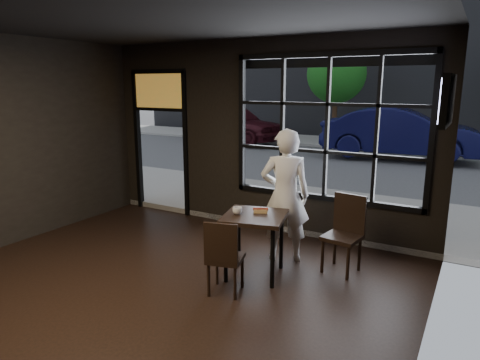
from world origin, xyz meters
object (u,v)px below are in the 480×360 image
Objects in this scene: navy_car at (400,132)px; cafe_table at (255,245)px; chair_near at (226,256)px; man at (285,196)px.

cafe_table is at bearing 173.76° from navy_car.
chair_near is (-0.08, -0.59, 0.05)m from cafe_table.
navy_car is (0.11, 10.77, 0.46)m from chair_near.
man reaches higher than chair_near.
navy_car reaches higher than cafe_table.
cafe_table is 10.19m from navy_car.
navy_car is at bearing 75.88° from cafe_table.
navy_car is at bearing -105.26° from chair_near.
chair_near is at bearing 173.35° from navy_car.
navy_car is (-0.09, 9.50, -0.02)m from man.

